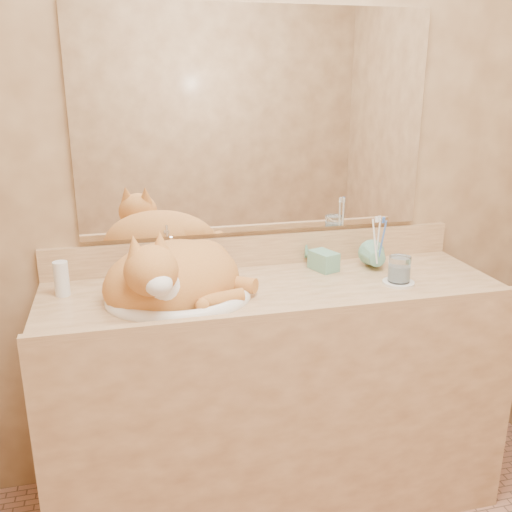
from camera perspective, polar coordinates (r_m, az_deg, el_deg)
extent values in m
cube|color=brown|center=(2.14, 0.03, 9.41)|extent=(2.40, 0.02, 2.50)
cube|color=white|center=(2.11, 0.11, 13.13)|extent=(1.30, 0.02, 0.80)
imported|color=#66A489|center=(2.12, 7.79, 0.30)|extent=(0.09, 0.10, 0.16)
imported|color=#66A489|center=(2.17, 12.06, -0.43)|extent=(0.12, 0.12, 0.10)
cylinder|color=white|center=(2.08, 14.05, -2.60)|extent=(0.11, 0.11, 0.01)
cylinder|color=silver|center=(2.06, 14.15, -1.28)|extent=(0.08, 0.08, 0.09)
cylinder|color=white|center=(2.00, -18.88, -2.16)|extent=(0.05, 0.05, 0.12)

